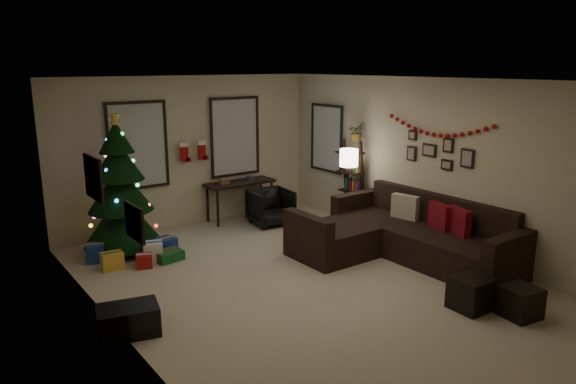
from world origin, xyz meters
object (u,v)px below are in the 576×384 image
(desk, at_px, (240,186))
(desk_chair, at_px, (271,207))
(bookshelf, at_px, (353,185))
(sofa, at_px, (401,238))
(christmas_tree, at_px, (120,194))

(desk, height_order, desk_chair, desk)
(desk, xyz_separation_m, bookshelf, (1.41, -1.61, 0.13))
(sofa, xyz_separation_m, desk, (-0.91, 3.23, 0.34))
(desk_chair, bearing_deg, sofa, -69.16)
(desk, relative_size, desk_chair, 2.03)
(desk, bearing_deg, bookshelf, -48.82)
(desk, bearing_deg, christmas_tree, -169.73)
(christmas_tree, xyz_separation_m, desk, (2.43, 0.44, -0.29))
(christmas_tree, distance_m, desk_chair, 2.77)
(christmas_tree, bearing_deg, desk, 10.27)
(sofa, height_order, bookshelf, bookshelf)
(bookshelf, bearing_deg, desk, 131.18)
(christmas_tree, bearing_deg, desk_chair, -4.44)
(sofa, relative_size, bookshelf, 1.94)
(bookshelf, bearing_deg, christmas_tree, 163.11)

